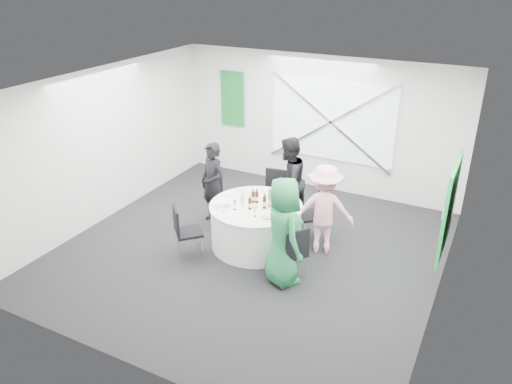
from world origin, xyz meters
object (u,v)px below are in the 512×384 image
at_px(chair_front_left, 184,228).
at_px(person_woman_pink, 324,209).
at_px(chair_front_right, 293,250).
at_px(person_woman_green, 283,232).
at_px(chair_back, 274,191).
at_px(banquet_table, 256,225).
at_px(chair_back_left, 217,195).
at_px(chair_back_right, 317,210).
at_px(clear_water_bottle, 243,198).
at_px(green_water_bottle, 270,200).
at_px(person_man_back, 288,181).
at_px(person_man_back_left, 213,184).

height_order(chair_front_left, person_woman_pink, person_woman_pink).
height_order(chair_front_right, person_woman_green, person_woman_green).
xyz_separation_m(chair_back, person_woman_green, (0.97, -1.77, 0.28)).
height_order(banquet_table, chair_front_right, chair_front_right).
distance_m(banquet_table, chair_back_left, 1.20).
height_order(chair_back_right, chair_front_left, chair_back_right).
bearing_deg(chair_back, person_woman_pink, -36.92).
bearing_deg(clear_water_bottle, chair_front_left, -130.81).
xyz_separation_m(chair_back, person_woman_pink, (1.20, -0.67, 0.20)).
bearing_deg(green_water_bottle, banquet_table, -167.65).
distance_m(person_woman_pink, green_water_bottle, 0.89).
bearing_deg(chair_back_left, chair_front_right, -94.53).
height_order(chair_back, person_man_back, person_man_back).
xyz_separation_m(person_woman_pink, clear_water_bottle, (-1.26, -0.45, 0.11)).
bearing_deg(banquet_table, clear_water_bottle, -154.14).
relative_size(chair_back, person_woman_pink, 0.63).
relative_size(banquet_table, person_man_back, 0.95).
bearing_deg(chair_front_left, chair_front_right, -129.14).
bearing_deg(person_woman_pink, person_man_back, -54.04).
height_order(banquet_table, chair_back_right, chair_back_right).
distance_m(chair_back_left, green_water_bottle, 1.45).
distance_m(chair_back_right, person_woman_green, 1.47).
bearing_deg(chair_back, chair_back_left, -159.75).
relative_size(chair_front_left, person_man_back_left, 0.59).
distance_m(chair_back_left, clear_water_bottle, 1.14).
relative_size(chair_front_right, chair_front_left, 1.01).
xyz_separation_m(chair_back_right, chair_front_right, (0.16, -1.38, -0.01)).
relative_size(chair_back, person_man_back, 0.59).
bearing_deg(chair_front_left, person_woman_green, -130.87).
bearing_deg(banquet_table, chair_back_left, 154.26).
bearing_deg(chair_back_right, chair_front_right, -34.08).
bearing_deg(chair_back, green_water_bottle, -76.68).
xyz_separation_m(chair_back_right, green_water_bottle, (-0.58, -0.65, 0.34)).
distance_m(chair_front_left, person_woman_green, 1.73).
bearing_deg(chair_back_left, person_woman_green, -97.75).
distance_m(banquet_table, person_man_back, 1.12).
relative_size(person_woman_pink, green_water_bottle, 4.97).
relative_size(chair_front_right, person_woman_pink, 0.59).
height_order(person_woman_green, green_water_bottle, person_woman_green).
bearing_deg(person_man_back, chair_back_right, 71.98).
distance_m(banquet_table, person_woman_green, 1.21).
bearing_deg(chair_back_right, chair_front_left, -87.58).
bearing_deg(person_woman_green, person_man_back_left, 10.87).
bearing_deg(chair_front_right, person_woman_pink, -150.11).
height_order(chair_back, chair_back_right, chair_back).
distance_m(person_man_back_left, person_man_back, 1.37).
bearing_deg(chair_back_right, chair_back, -149.04).
bearing_deg(banquet_table, chair_back_right, 40.51).
height_order(chair_front_right, person_man_back_left, person_man_back_left).
height_order(chair_front_right, person_man_back, person_man_back).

